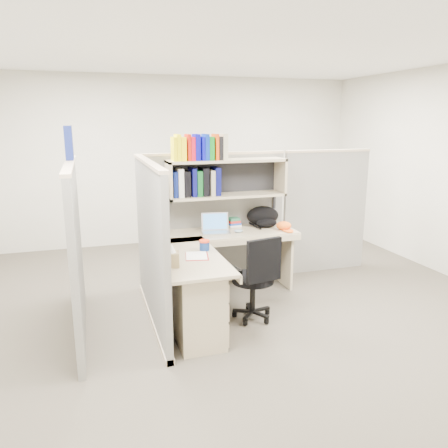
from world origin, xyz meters
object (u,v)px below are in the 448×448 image
object	(u,v)px
desk	(208,285)
laptop	(216,223)
snack_canister	(204,245)
backpack	(264,217)
task_chair	(255,291)

from	to	relation	value
desk	laptop	size ratio (longest dim) A/B	5.50
laptop	desk	bearing A→B (deg)	-101.96
snack_canister	backpack	bearing A→B (deg)	38.59
laptop	snack_canister	xyz separation A→B (m)	(-0.30, -0.63, -0.06)
desk	laptop	bearing A→B (deg)	68.34
snack_canister	task_chair	distance (m)	0.69
laptop	backpack	bearing A→B (deg)	21.73
desk	laptop	world-z (taller)	laptop
desk	task_chair	bearing A→B (deg)	-0.58
snack_canister	task_chair	size ratio (longest dim) A/B	0.12
laptop	task_chair	size ratio (longest dim) A/B	0.35
desk	backpack	world-z (taller)	backpack
snack_canister	laptop	bearing A→B (deg)	64.15
desk	task_chair	world-z (taller)	task_chair
task_chair	laptop	bearing A→B (deg)	100.89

